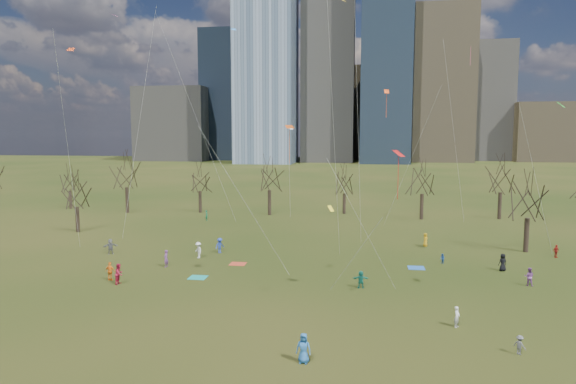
# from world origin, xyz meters

# --- Properties ---
(ground) EXTENTS (500.00, 500.00, 0.00)m
(ground) POSITION_xyz_m (0.00, 0.00, 0.00)
(ground) COLOR black
(ground) RESTS_ON ground
(downtown_skyline) EXTENTS (212.50, 78.00, 118.00)m
(downtown_skyline) POSITION_xyz_m (-2.43, 210.64, 39.01)
(downtown_skyline) COLOR slate
(downtown_skyline) RESTS_ON ground
(bare_tree_row) EXTENTS (113.04, 29.80, 9.50)m
(bare_tree_row) POSITION_xyz_m (-0.09, 37.22, 6.12)
(bare_tree_row) COLOR black
(bare_tree_row) RESTS_ON ground
(blanket_teal) EXTENTS (1.60, 1.50, 0.03)m
(blanket_teal) POSITION_xyz_m (-7.07, 2.86, 0.01)
(blanket_teal) COLOR teal
(blanket_teal) RESTS_ON ground
(blanket_navy) EXTENTS (1.60, 1.50, 0.03)m
(blanket_navy) POSITION_xyz_m (13.15, 9.17, 0.01)
(blanket_navy) COLOR blue
(blanket_navy) RESTS_ON ground
(blanket_crimson) EXTENTS (1.60, 1.50, 0.03)m
(blanket_crimson) POSITION_xyz_m (-4.60, 8.21, 0.01)
(blanket_crimson) COLOR #BF3F26
(blanket_crimson) RESTS_ON ground
(person_0) EXTENTS (0.91, 0.65, 1.76)m
(person_0) POSITION_xyz_m (4.48, -13.30, 0.88)
(person_0) COLOR #2868AF
(person_0) RESTS_ON ground
(person_1) EXTENTS (0.56, 0.63, 1.45)m
(person_1) POSITION_xyz_m (14.22, -6.36, 0.72)
(person_1) COLOR white
(person_1) RESTS_ON ground
(person_2) EXTENTS (0.74, 0.93, 1.83)m
(person_2) POSITION_xyz_m (-13.25, -0.04, 0.91)
(person_2) COLOR #BE1B3B
(person_2) RESTS_ON ground
(person_3) EXTENTS (0.84, 0.86, 1.19)m
(person_3) POSITION_xyz_m (17.13, -10.38, 0.59)
(person_3) COLOR #5D5E61
(person_3) RESTS_ON ground
(person_4) EXTENTS (1.04, 0.57, 1.68)m
(person_4) POSITION_xyz_m (-14.57, 0.89, 0.84)
(person_4) COLOR orange
(person_4) RESTS_ON ground
(person_5) EXTENTS (1.45, 0.60, 1.51)m
(person_5) POSITION_xyz_m (7.74, 1.74, 0.76)
(person_5) COLOR #1A7866
(person_5) RESTS_ON ground
(person_6) EXTENTS (0.96, 0.79, 1.70)m
(person_6) POSITION_xyz_m (21.24, 9.19, 0.85)
(person_6) COLOR black
(person_6) RESTS_ON ground
(person_7) EXTENTS (0.46, 0.66, 1.71)m
(person_7) POSITION_xyz_m (-11.37, 6.12, 0.85)
(person_7) COLOR #824890
(person_7) RESTS_ON ground
(person_8) EXTENTS (0.56, 0.62, 1.04)m
(person_8) POSITION_xyz_m (15.94, 11.27, 0.52)
(person_8) COLOR #2555A4
(person_8) RESTS_ON ground
(person_9) EXTENTS (1.23, 1.24, 1.72)m
(person_9) POSITION_xyz_m (-9.36, 10.13, 0.86)
(person_9) COLOR white
(person_9) RESTS_ON ground
(person_10) EXTENTS (0.88, 0.68, 1.39)m
(person_10) POSITION_xyz_m (28.34, 15.63, 0.70)
(person_10) COLOR maroon
(person_10) RESTS_ON ground
(person_11) EXTENTS (1.59, 1.26, 1.69)m
(person_11) POSITION_xyz_m (-19.46, 10.52, 0.85)
(person_11) COLOR slate
(person_11) RESTS_ON ground
(person_12) EXTENTS (0.78, 0.92, 1.59)m
(person_12) POSITION_xyz_m (15.23, 19.37, 0.79)
(person_12) COLOR gold
(person_12) RESTS_ON ground
(person_13) EXTENTS (0.59, 0.68, 1.58)m
(person_13) POSITION_xyz_m (-15.53, 33.26, 0.79)
(person_13) COLOR #1A7649
(person_13) RESTS_ON ground
(person_14) EXTENTS (0.93, 0.82, 1.61)m
(person_14) POSITION_xyz_m (22.18, 4.44, 0.80)
(person_14) COLOR #8C4C99
(person_14) RESTS_ON ground
(person_15) EXTENTS (1.19, 1.24, 1.69)m
(person_15) POSITION_xyz_m (-7.72, 12.69, 0.85)
(person_15) COLOR #263FA5
(person_15) RESTS_ON ground
(kites_airborne) EXTENTS (48.79, 41.57, 34.65)m
(kites_airborne) POSITION_xyz_m (3.95, 11.52, 13.60)
(kites_airborne) COLOR #DA5112
(kites_airborne) RESTS_ON ground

